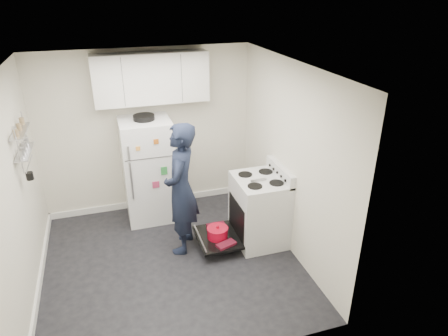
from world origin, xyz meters
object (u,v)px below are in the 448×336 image
object	(u,v)px
electric_range	(258,210)
person	(181,189)
open_oven_door	(218,235)
refrigerator	(148,170)

from	to	relation	value
electric_range	person	distance (m)	1.13
electric_range	open_oven_door	bearing A→B (deg)	-179.30
person	refrigerator	bearing A→B (deg)	-139.41
electric_range	person	size ratio (longest dim) A/B	0.62
electric_range	person	bearing A→B (deg)	172.34
electric_range	open_oven_door	xyz separation A→B (m)	(-0.59, -0.01, -0.28)
person	open_oven_door	bearing A→B (deg)	95.16
electric_range	person	world-z (taller)	person
electric_range	refrigerator	world-z (taller)	refrigerator
electric_range	open_oven_door	size ratio (longest dim) A/B	1.57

